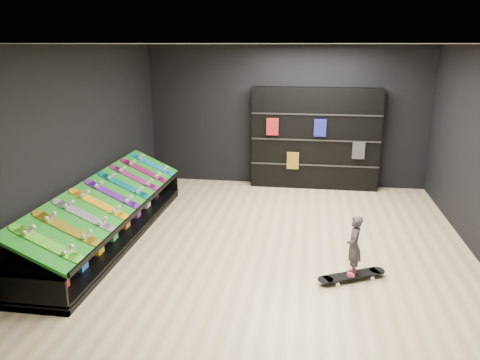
# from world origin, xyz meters

# --- Properties ---
(floor) EXTENTS (6.00, 7.00, 0.01)m
(floor) POSITION_xyz_m (0.00, 0.00, 0.00)
(floor) COLOR beige
(floor) RESTS_ON ground
(ceiling) EXTENTS (6.00, 7.00, 0.01)m
(ceiling) POSITION_xyz_m (0.00, 0.00, 3.00)
(ceiling) COLOR white
(ceiling) RESTS_ON ground
(wall_back) EXTENTS (6.00, 0.02, 3.00)m
(wall_back) POSITION_xyz_m (0.00, 3.50, 1.50)
(wall_back) COLOR black
(wall_back) RESTS_ON ground
(wall_front) EXTENTS (6.00, 0.02, 3.00)m
(wall_front) POSITION_xyz_m (0.00, -3.50, 1.50)
(wall_front) COLOR black
(wall_front) RESTS_ON ground
(wall_left) EXTENTS (0.02, 7.00, 3.00)m
(wall_left) POSITION_xyz_m (-3.00, 0.00, 1.50)
(wall_left) COLOR black
(wall_left) RESTS_ON ground
(display_rack) EXTENTS (0.90, 4.50, 0.50)m
(display_rack) POSITION_xyz_m (-2.55, 0.00, 0.25)
(display_rack) COLOR black
(display_rack) RESTS_ON ground
(turf_ramp) EXTENTS (0.92, 4.50, 0.46)m
(turf_ramp) POSITION_xyz_m (-2.50, 0.00, 0.71)
(turf_ramp) COLOR #106810
(turf_ramp) RESTS_ON display_rack
(back_shelving) EXTENTS (2.68, 0.31, 2.14)m
(back_shelving) POSITION_xyz_m (0.64, 3.32, 1.07)
(back_shelving) COLOR black
(back_shelving) RESTS_ON ground
(floor_skateboard) EXTENTS (0.97, 0.65, 0.09)m
(floor_skateboard) POSITION_xyz_m (1.15, -0.87, 0.04)
(floor_skateboard) COLOR black
(floor_skateboard) RESTS_ON ground
(child) EXTENTS (0.14, 0.19, 0.49)m
(child) POSITION_xyz_m (1.15, -0.87, 0.33)
(child) COLOR black
(child) RESTS_ON floor_skateboard
(display_board_0) EXTENTS (0.93, 0.22, 0.50)m
(display_board_0) POSITION_xyz_m (-2.49, -1.90, 0.74)
(display_board_0) COLOR green
(display_board_0) RESTS_ON turf_ramp
(display_board_1) EXTENTS (0.93, 0.22, 0.50)m
(display_board_1) POSITION_xyz_m (-2.49, -1.42, 0.74)
(display_board_1) COLOR yellow
(display_board_1) RESTS_ON turf_ramp
(display_board_2) EXTENTS (0.93, 0.22, 0.50)m
(display_board_2) POSITION_xyz_m (-2.49, -0.95, 0.74)
(display_board_2) COLOR black
(display_board_2) RESTS_ON turf_ramp
(display_board_3) EXTENTS (0.93, 0.22, 0.50)m
(display_board_3) POSITION_xyz_m (-2.49, -0.48, 0.74)
(display_board_3) COLOR orange
(display_board_3) RESTS_ON turf_ramp
(display_board_4) EXTENTS (0.93, 0.22, 0.50)m
(display_board_4) POSITION_xyz_m (-2.49, 0.00, 0.74)
(display_board_4) COLOR purple
(display_board_4) RESTS_ON turf_ramp
(display_board_5) EXTENTS (0.93, 0.22, 0.50)m
(display_board_5) POSITION_xyz_m (-2.49, 0.48, 0.74)
(display_board_5) COLOR #0C8C99
(display_board_5) RESTS_ON turf_ramp
(display_board_6) EXTENTS (0.93, 0.22, 0.50)m
(display_board_6) POSITION_xyz_m (-2.49, 0.95, 0.74)
(display_board_6) COLOR #2626BF
(display_board_6) RESTS_ON turf_ramp
(display_board_7) EXTENTS (0.93, 0.22, 0.50)m
(display_board_7) POSITION_xyz_m (-2.49, 1.42, 0.74)
(display_board_7) COLOR #E5198C
(display_board_7) RESTS_ON turf_ramp
(display_board_8) EXTENTS (0.93, 0.22, 0.50)m
(display_board_8) POSITION_xyz_m (-2.49, 1.90, 0.74)
(display_board_8) COLOR blue
(display_board_8) RESTS_ON turf_ramp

